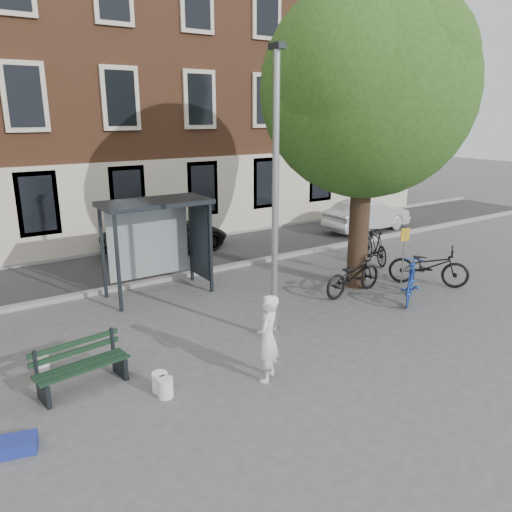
{
  "coord_description": "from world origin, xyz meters",
  "views": [
    {
      "loc": [
        -6.0,
        -8.25,
        4.83
      ],
      "look_at": [
        0.63,
        1.66,
        1.4
      ],
      "focal_mm": 35.0,
      "sensor_mm": 36.0,
      "label": 1
    }
  ],
  "objects_px": {
    "painter": "(268,338)",
    "bike_b": "(411,281)",
    "bike_d": "(375,246)",
    "car_silver": "(367,215)",
    "bike_c": "(429,266)",
    "lamppost": "(275,215)",
    "bus_shelter": "(168,224)",
    "notice_sign": "(404,245)",
    "bike_a": "(353,275)",
    "car_dark": "(168,235)",
    "bench": "(81,368)"
  },
  "relations": [
    {
      "from": "bus_shelter",
      "to": "bike_d",
      "type": "bearing_deg",
      "value": -10.29
    },
    {
      "from": "painter",
      "to": "car_dark",
      "type": "relative_size",
      "value": 0.37
    },
    {
      "from": "bus_shelter",
      "to": "notice_sign",
      "type": "bearing_deg",
      "value": -28.67
    },
    {
      "from": "lamppost",
      "to": "bike_c",
      "type": "height_order",
      "value": "lamppost"
    },
    {
      "from": "lamppost",
      "to": "bus_shelter",
      "type": "distance_m",
      "value": 4.24
    },
    {
      "from": "bench",
      "to": "bike_a",
      "type": "bearing_deg",
      "value": -1.37
    },
    {
      "from": "bike_c",
      "to": "car_dark",
      "type": "distance_m",
      "value": 8.88
    },
    {
      "from": "painter",
      "to": "bike_b",
      "type": "relative_size",
      "value": 0.9
    },
    {
      "from": "bike_d",
      "to": "bike_a",
      "type": "bearing_deg",
      "value": 57.35
    },
    {
      "from": "lamppost",
      "to": "bike_d",
      "type": "xyz_separation_m",
      "value": [
        6.21,
        2.87,
        -2.22
      ]
    },
    {
      "from": "painter",
      "to": "bike_b",
      "type": "distance_m",
      "value": 5.65
    },
    {
      "from": "bike_d",
      "to": "car_silver",
      "type": "xyz_separation_m",
      "value": [
        3.24,
        3.5,
        0.1
      ]
    },
    {
      "from": "bus_shelter",
      "to": "painter",
      "type": "bearing_deg",
      "value": -95.67
    },
    {
      "from": "lamppost",
      "to": "bike_b",
      "type": "xyz_separation_m",
      "value": [
        4.36,
        -0.15,
        -2.22
      ]
    },
    {
      "from": "bike_b",
      "to": "bike_d",
      "type": "xyz_separation_m",
      "value": [
        1.86,
        3.02,
        0.0
      ]
    },
    {
      "from": "bike_b",
      "to": "bike_c",
      "type": "xyz_separation_m",
      "value": [
        1.43,
        0.55,
        0.02
      ]
    },
    {
      "from": "bike_c",
      "to": "car_silver",
      "type": "bearing_deg",
      "value": 20.85
    },
    {
      "from": "bus_shelter",
      "to": "painter",
      "type": "relative_size",
      "value": 1.7
    },
    {
      "from": "car_silver",
      "to": "bike_c",
      "type": "bearing_deg",
      "value": 146.65
    },
    {
      "from": "bus_shelter",
      "to": "bench",
      "type": "bearing_deg",
      "value": -132.23
    },
    {
      "from": "bike_d",
      "to": "bike_b",
      "type": "bearing_deg",
      "value": 82.74
    },
    {
      "from": "bike_d",
      "to": "car_dark",
      "type": "relative_size",
      "value": 0.41
    },
    {
      "from": "lamppost",
      "to": "notice_sign",
      "type": "bearing_deg",
      "value": 9.68
    },
    {
      "from": "bus_shelter",
      "to": "car_dark",
      "type": "distance_m",
      "value": 4.29
    },
    {
      "from": "bench",
      "to": "bike_a",
      "type": "xyz_separation_m",
      "value": [
        7.57,
        0.84,
        0.16
      ]
    },
    {
      "from": "painter",
      "to": "bike_c",
      "type": "height_order",
      "value": "painter"
    },
    {
      "from": "bike_c",
      "to": "notice_sign",
      "type": "xyz_separation_m",
      "value": [
        -0.53,
        0.5,
        0.58
      ]
    },
    {
      "from": "bike_c",
      "to": "bike_a",
      "type": "bearing_deg",
      "value": 126.43
    },
    {
      "from": "bike_c",
      "to": "notice_sign",
      "type": "relative_size",
      "value": 1.33
    },
    {
      "from": "painter",
      "to": "bike_a",
      "type": "xyz_separation_m",
      "value": [
        4.6,
        2.46,
        -0.29
      ]
    },
    {
      "from": "bike_b",
      "to": "painter",
      "type": "bearing_deg",
      "value": 67.99
    },
    {
      "from": "bus_shelter",
      "to": "car_dark",
      "type": "relative_size",
      "value": 0.63
    },
    {
      "from": "bench",
      "to": "bike_d",
      "type": "xyz_separation_m",
      "value": [
        10.34,
        2.63,
        0.17
      ]
    },
    {
      "from": "lamppost",
      "to": "bench",
      "type": "xyz_separation_m",
      "value": [
        -4.12,
        0.23,
        -2.39
      ]
    },
    {
      "from": "bench",
      "to": "car_silver",
      "type": "relative_size",
      "value": 0.43
    },
    {
      "from": "notice_sign",
      "to": "bench",
      "type": "bearing_deg",
      "value": -164.68
    },
    {
      "from": "bench",
      "to": "bike_b",
      "type": "relative_size",
      "value": 0.92
    },
    {
      "from": "notice_sign",
      "to": "lamppost",
      "type": "bearing_deg",
      "value": -159.04
    },
    {
      "from": "car_dark",
      "to": "notice_sign",
      "type": "bearing_deg",
      "value": -156.34
    },
    {
      "from": "bench",
      "to": "notice_sign",
      "type": "height_order",
      "value": "notice_sign"
    },
    {
      "from": "lamppost",
      "to": "bike_b",
      "type": "bearing_deg",
      "value": -1.95
    },
    {
      "from": "bike_d",
      "to": "car_silver",
      "type": "bearing_deg",
      "value": -108.38
    },
    {
      "from": "bike_d",
      "to": "car_dark",
      "type": "bearing_deg",
      "value": -19.37
    },
    {
      "from": "painter",
      "to": "bike_d",
      "type": "xyz_separation_m",
      "value": [
        7.37,
        4.25,
        -0.28
      ]
    },
    {
      "from": "painter",
      "to": "car_dark",
      "type": "height_order",
      "value": "painter"
    },
    {
      "from": "bus_shelter",
      "to": "bike_c",
      "type": "height_order",
      "value": "bus_shelter"
    },
    {
      "from": "bike_a",
      "to": "car_dark",
      "type": "xyz_separation_m",
      "value": [
        -2.46,
        6.8,
        0.08
      ]
    },
    {
      "from": "bike_a",
      "to": "car_dark",
      "type": "bearing_deg",
      "value": 14.9
    },
    {
      "from": "lamppost",
      "to": "car_silver",
      "type": "bearing_deg",
      "value": 33.96
    },
    {
      "from": "bike_a",
      "to": "bike_d",
      "type": "height_order",
      "value": "bike_d"
    }
  ]
}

